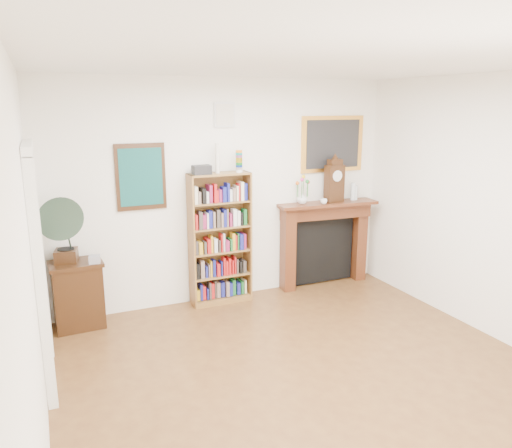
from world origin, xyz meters
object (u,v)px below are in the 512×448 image
(fireplace, at_px, (324,236))
(bottle_right, at_px, (355,193))
(side_cabinet, at_px, (78,295))
(teacup, at_px, (324,201))
(gramophone, at_px, (64,227))
(mantel_clock, at_px, (334,181))
(cd_stack, at_px, (95,259))
(flower_vase, at_px, (302,199))
(bookshelf, at_px, (220,232))
(bottle_left, at_px, (353,191))

(fireplace, distance_m, bottle_right, 0.74)
(side_cabinet, bearing_deg, teacup, -3.09)
(gramophone, distance_m, mantel_clock, 3.46)
(cd_stack, height_order, flower_vase, flower_vase)
(mantel_clock, distance_m, teacup, 0.33)
(flower_vase, relative_size, teacup, 1.59)
(side_cabinet, xyz_separation_m, mantel_clock, (3.37, 0.05, 1.07))
(mantel_clock, xyz_separation_m, teacup, (-0.20, -0.08, -0.24))
(cd_stack, relative_size, flower_vase, 0.83)
(bookshelf, distance_m, teacup, 1.47)
(bottle_left, bearing_deg, mantel_clock, -177.12)
(fireplace, bearing_deg, bookshelf, -173.68)
(cd_stack, bearing_deg, mantel_clock, 3.03)
(flower_vase, bearing_deg, bottle_right, -2.26)
(cd_stack, bearing_deg, flower_vase, 4.57)
(fireplace, bearing_deg, bottle_right, -2.52)
(flower_vase, relative_size, bottle_right, 0.72)
(mantel_clock, xyz_separation_m, bottle_right, (0.36, 0.02, -0.18))
(cd_stack, distance_m, teacup, 2.99)
(side_cabinet, height_order, fireplace, fireplace)
(side_cabinet, xyz_separation_m, bottle_left, (3.69, 0.07, 0.91))
(gramophone, bearing_deg, flower_vase, 14.68)
(side_cabinet, distance_m, cd_stack, 0.48)
(bottle_right, bearing_deg, teacup, -170.55)
(bottle_right, bearing_deg, bottle_left, -179.53)
(bookshelf, height_order, fireplace, bookshelf)
(bookshelf, xyz_separation_m, cd_stack, (-1.53, -0.18, -0.11))
(side_cabinet, relative_size, mantel_clock, 1.33)
(fireplace, height_order, mantel_clock, mantel_clock)
(mantel_clock, bearing_deg, cd_stack, 177.57)
(cd_stack, relative_size, mantel_clock, 0.21)
(side_cabinet, relative_size, bottle_left, 3.22)
(gramophone, distance_m, flower_vase, 3.00)
(bookshelf, bearing_deg, bottle_left, -0.32)
(bookshelf, relative_size, mantel_clock, 3.29)
(gramophone, xyz_separation_m, bottle_right, (3.81, 0.15, 0.08))
(mantel_clock, relative_size, teacup, 6.41)
(fireplace, height_order, bottle_left, bottle_left)
(side_cabinet, xyz_separation_m, gramophone, (-0.08, -0.08, 0.82))
(bookshelf, distance_m, bottle_left, 1.99)
(side_cabinet, height_order, cd_stack, cd_stack)
(teacup, bearing_deg, bottle_left, 10.11)
(side_cabinet, bearing_deg, bookshelf, -0.36)
(bottle_left, bearing_deg, bottle_right, 0.47)
(side_cabinet, distance_m, bottle_left, 3.80)
(side_cabinet, height_order, gramophone, gramophone)
(mantel_clock, relative_size, bottle_right, 2.90)
(gramophone, xyz_separation_m, flower_vase, (2.99, 0.19, 0.05))
(mantel_clock, bearing_deg, teacup, -164.58)
(flower_vase, distance_m, bottle_right, 0.82)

